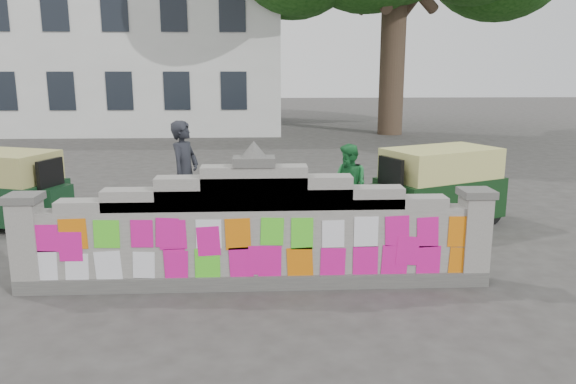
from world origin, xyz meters
name	(u,v)px	position (x,y,z in m)	size (l,w,h in m)	color
ground	(256,286)	(0.00, 0.00, 0.00)	(100.00, 100.00, 0.00)	#383533
parapet_wall	(255,234)	(0.00, -0.01, 0.75)	(6.48, 0.44, 2.01)	#4C4C49
building	(117,46)	(-7.00, 21.98, 4.01)	(16.00, 10.00, 8.90)	silver
cyclist_bike	(186,209)	(-1.21, 2.26, 0.54)	(0.71, 2.05, 1.08)	black
cyclist_rider	(186,188)	(-1.21, 2.26, 0.91)	(0.67, 0.44, 1.83)	#212229
pedestrian	(349,186)	(1.75, 2.94, 0.78)	(0.76, 0.59, 1.56)	#23823E
rickshaw_left	(4,188)	(-4.75, 3.28, 0.74)	(2.64, 1.86, 1.42)	black
rickshaw_right	(437,185)	(3.44, 2.98, 0.76)	(2.71, 2.05, 1.46)	black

